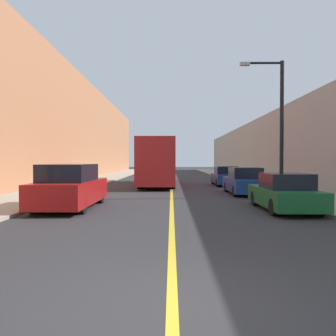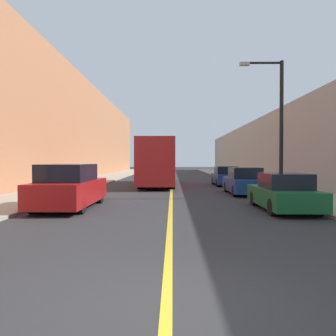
{
  "view_description": "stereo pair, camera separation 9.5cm",
  "coord_description": "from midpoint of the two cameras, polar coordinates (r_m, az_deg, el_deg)",
  "views": [
    {
      "loc": [
        -0.01,
        -4.24,
        1.93
      ],
      "look_at": [
        -0.26,
        19.28,
        1.42
      ],
      "focal_mm": 35.0,
      "sensor_mm": 36.0,
      "label": 1
    },
    {
      "loc": [
        0.08,
        -4.24,
        1.93
      ],
      "look_at": [
        -0.26,
        19.28,
        1.42
      ],
      "focal_mm": 35.0,
      "sensor_mm": 36.0,
      "label": 2
    }
  ],
  "objects": [
    {
      "name": "parked_suv_left",
      "position": [
        13.98,
        -16.6,
        -3.29
      ],
      "size": [
        1.99,
        4.93,
        1.8
      ],
      "color": "maroon",
      "rests_on": "ground"
    },
    {
      "name": "car_right_far",
      "position": [
        26.06,
        10.11,
        -1.52
      ],
      "size": [
        1.79,
        4.24,
        1.51
      ],
      "color": "navy",
      "rests_on": "ground"
    },
    {
      "name": "sidewalk_left",
      "position": [
        35.06,
        -11.21,
        -1.83
      ],
      "size": [
        3.73,
        72.0,
        0.11
      ],
      "primitive_type": "cube",
      "color": "#A89E8C",
      "rests_on": "ground"
    },
    {
      "name": "building_row_right",
      "position": [
        36.02,
        18.81,
        3.25
      ],
      "size": [
        4.0,
        72.0,
        6.46
      ],
      "primitive_type": "cube",
      "color": "gray",
      "rests_on": "ground"
    },
    {
      "name": "ground_plane",
      "position": [
        4.66,
        0.33,
        -23.26
      ],
      "size": [
        200.0,
        200.0,
        0.0
      ],
      "primitive_type": "plane",
      "color": "#2D2D30"
    },
    {
      "name": "car_right_near",
      "position": [
        13.54,
        19.66,
        -4.23
      ],
      "size": [
        1.82,
        4.25,
        1.45
      ],
      "color": "#145128",
      "rests_on": "ground"
    },
    {
      "name": "street_lamp_right",
      "position": [
        18.04,
        18.7,
        8.05
      ],
      "size": [
        2.27,
        0.24,
        6.98
      ],
      "color": "black",
      "rests_on": "sidewalk_right"
    },
    {
      "name": "sidewalk_right",
      "position": [
        35.05,
        12.75,
        -1.84
      ],
      "size": [
        3.73,
        72.0,
        0.11
      ],
      "primitive_type": "cube",
      "color": "#A89E8C",
      "rests_on": "ground"
    },
    {
      "name": "road_center_line",
      "position": [
        34.3,
        0.77,
        -1.97
      ],
      "size": [
        0.16,
        72.0,
        0.01
      ],
      "primitive_type": "cube",
      "color": "gold",
      "rests_on": "ground"
    },
    {
      "name": "car_right_mid",
      "position": [
        19.45,
        13.28,
        -2.42
      ],
      "size": [
        1.83,
        4.37,
        1.55
      ],
      "color": "navy",
      "rests_on": "ground"
    },
    {
      "name": "bus",
      "position": [
        25.79,
        -1.57,
        1.08
      ],
      "size": [
        2.58,
        10.88,
        3.49
      ],
      "color": "#AD1E1E",
      "rests_on": "ground"
    },
    {
      "name": "building_row_left",
      "position": [
        36.18,
        -17.28,
        6.65
      ],
      "size": [
        4.0,
        72.0,
        10.73
      ],
      "primitive_type": "cube",
      "color": "#B2724C",
      "rests_on": "ground"
    }
  ]
}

